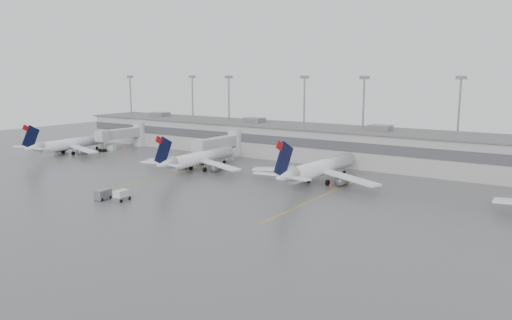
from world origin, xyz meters
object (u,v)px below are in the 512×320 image
Objects in this scene: jet_mid_left at (199,158)px; baggage_tug at (121,197)px; jet_far_left at (69,144)px; jet_mid_right at (319,168)px.

jet_mid_left is 28.62m from baggage_tug.
jet_far_left is at bearing 146.44° from baggage_tug.
jet_mid_right is 10.28× the size of baggage_tug.
jet_mid_right is (71.29, 4.62, 0.27)m from jet_far_left.
jet_mid_left is 0.91× the size of jet_mid_right.
jet_far_left is 0.91× the size of jet_mid_right.
jet_mid_left is (43.22, 1.87, -0.01)m from jet_far_left.
jet_far_left is at bearing -173.28° from jet_mid_right.
jet_mid_left is 9.37× the size of baggage_tug.
jet_mid_right reaches higher than baggage_tug.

